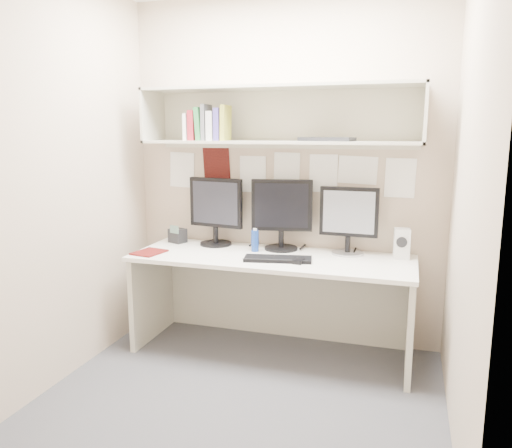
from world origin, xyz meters
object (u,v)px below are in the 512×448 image
(monitor_left, at_px, (216,209))
(speaker, at_px, (402,244))
(desk, at_px, (271,304))
(maroon_notebook, at_px, (149,252))
(keyboard, at_px, (278,259))
(desk_phone, at_px, (178,235))
(monitor_center, at_px, (282,212))
(monitor_right, at_px, (349,218))

(monitor_left, distance_m, speaker, 1.41)
(desk, xyz_separation_m, maroon_notebook, (-0.88, -0.19, 0.37))
(keyboard, bearing_deg, desk_phone, 150.96)
(monitor_center, height_order, desk_phone, monitor_center)
(monitor_right, bearing_deg, speaker, -1.04)
(monitor_left, bearing_deg, desk_phone, -167.34)
(speaker, bearing_deg, monitor_left, 173.09)
(monitor_left, height_order, maroon_notebook, monitor_left)
(desk, xyz_separation_m, desk_phone, (-0.84, 0.20, 0.42))
(maroon_notebook, bearing_deg, desk, 22.98)
(maroon_notebook, bearing_deg, speaker, 23.31)
(speaker, relative_size, maroon_notebook, 0.93)
(speaker, bearing_deg, monitor_center, 172.64)
(speaker, bearing_deg, monitor_right, 171.04)
(keyboard, distance_m, maroon_notebook, 0.96)
(desk_phone, bearing_deg, monitor_right, 22.17)
(desk, distance_m, monitor_left, 0.85)
(monitor_center, distance_m, monitor_right, 0.50)
(monitor_right, height_order, desk_phone, monitor_right)
(desk, distance_m, maroon_notebook, 0.97)
(maroon_notebook, height_order, desk_phone, desk_phone)
(keyboard, relative_size, speaker, 2.19)
(monitor_right, xyz_separation_m, desk_phone, (-1.35, -0.02, -0.21))
(keyboard, xyz_separation_m, desk_phone, (-0.91, 0.31, 0.05))
(desk, xyz_separation_m, monitor_left, (-0.51, 0.22, 0.64))
(keyboard, bearing_deg, monitor_right, 27.52)
(speaker, bearing_deg, desk, -173.40)
(keyboard, relative_size, maroon_notebook, 2.04)
(monitor_right, bearing_deg, monitor_left, -178.25)
(monitor_left, bearing_deg, monitor_right, 8.76)
(monitor_left, xyz_separation_m, desk_phone, (-0.32, -0.02, -0.22))
(monitor_left, bearing_deg, speaker, 8.01)
(monitor_left, height_order, monitor_center, monitor_center)
(desk, bearing_deg, monitor_center, 86.03)
(maroon_notebook, bearing_deg, monitor_right, 27.22)
(monitor_right, relative_size, desk_phone, 3.25)
(speaker, bearing_deg, desk_phone, 173.96)
(monitor_right, xyz_separation_m, keyboard, (-0.43, -0.34, -0.25))
(keyboard, xyz_separation_m, speaker, (0.81, 0.32, 0.09))
(monitor_center, relative_size, speaker, 2.50)
(monitor_left, distance_m, monitor_right, 1.02)
(monitor_right, distance_m, desk_phone, 1.36)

